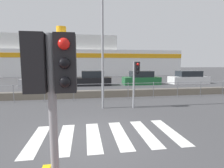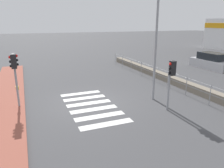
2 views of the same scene
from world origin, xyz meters
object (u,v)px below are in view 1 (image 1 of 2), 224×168
Objects in this scene: streetlamp at (103,33)px; parked_car_green at (141,79)px; parked_car_black at (93,79)px; ferry_boat at (81,59)px; parked_car_white at (188,78)px; parked_car_silver at (42,80)px; traffic_light_near at (52,86)px; traffic_light_far at (136,74)px.

parked_car_green is at bearing 61.58° from streetlamp.
parked_car_black is at bearing -180.00° from parked_car_green.
ferry_boat reaches higher than parked_car_white.
parked_car_green is (7.02, -15.66, -2.45)m from ferry_boat.
streetlamp is 11.76m from parked_car_silver.
streetlamp is 25.72m from ferry_boat.
ferry_boat reaches higher than traffic_light_near.
parked_car_black is (-0.07, 9.99, -3.25)m from streetlamp.
traffic_light_far is 0.39× the size of streetlamp.
streetlamp is 1.53× the size of parked_car_green.
traffic_light_near reaches higher than parked_car_green.
traffic_light_far is 0.56× the size of parked_car_white.
ferry_boat reaches higher than parked_car_green.
ferry_boat reaches higher than parked_car_silver.
parked_car_green is (6.76, 16.78, -1.52)m from traffic_light_near.
ferry_boat is at bearing 93.60° from streetlamp.
parked_car_black is at bearing 100.36° from traffic_light_far.
ferry_boat is at bearing 95.62° from parked_car_black.
streetlamp is 1.52× the size of parked_car_silver.
traffic_light_near is 32.45m from ferry_boat.
traffic_light_near is 18.15m from parked_car_green.
traffic_light_near is 21.03m from parked_car_white.
traffic_light_far is at bearing -133.60° from parked_car_white.
parked_car_white is (11.31, 0.00, -0.03)m from parked_car_black.
parked_car_silver is 0.93× the size of parked_car_white.
parked_car_green is at bearing 0.00° from parked_car_black.
parked_car_green is (3.66, 9.97, -1.19)m from traffic_light_far.
parked_car_black is at bearing 180.00° from parked_car_white.
streetlamp is 11.82m from parked_car_green.
traffic_light_far is at bearing -79.64° from parked_car_black.
streetlamp is 1.64× the size of parked_car_black.
ferry_boat is (-1.61, 25.66, -0.82)m from streetlamp.
traffic_light_near is at bearing -126.90° from parked_car_white.
streetlamp reaches higher than parked_car_white.
streetlamp reaches higher than parked_car_green.
parked_car_black is 5.48m from parked_car_green.
parked_car_green is at bearing 0.00° from parked_car_silver.
parked_car_silver is at bearing 180.00° from parked_car_white.
streetlamp reaches higher than traffic_light_near.
streetlamp reaches higher than parked_car_silver.
traffic_light_near is 7.13m from streetlamp.
traffic_light_near is 0.67× the size of parked_car_green.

